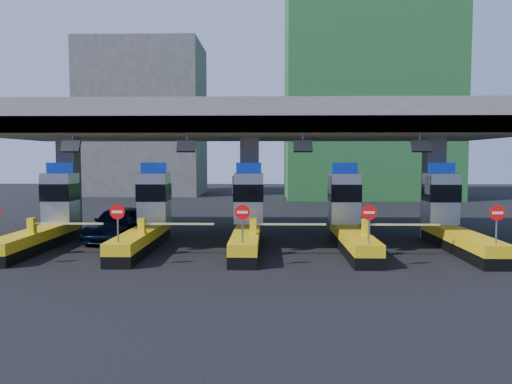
{
  "coord_description": "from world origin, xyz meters",
  "views": [
    {
      "loc": [
        1.02,
        -24.27,
        4.4
      ],
      "look_at": [
        0.42,
        0.0,
        2.74
      ],
      "focal_mm": 35.0,
      "sensor_mm": 36.0,
      "label": 1
    }
  ],
  "objects": [
    {
      "name": "bg_building_concrete",
      "position": [
        -14.0,
        36.0,
        9.0
      ],
      "size": [
        14.0,
        10.0,
        18.0
      ],
      "primitive_type": "cube",
      "color": "#4C4C49",
      "rests_on": "ground"
    },
    {
      "name": "bg_building_scaffold",
      "position": [
        12.0,
        32.0,
        14.0
      ],
      "size": [
        18.0,
        12.0,
        28.0
      ],
      "primitive_type": "cube",
      "color": "#1E5926",
      "rests_on": "ground"
    },
    {
      "name": "van",
      "position": [
        -6.97,
        2.03,
        0.91
      ],
      "size": [
        2.9,
        5.58,
        1.81
      ],
      "primitive_type": "imported",
      "rotation": [
        0.0,
        0.0,
        -0.15
      ],
      "color": "black",
      "rests_on": "ground"
    },
    {
      "name": "toll_lane_far_right",
      "position": [
        10.0,
        0.28,
        1.4
      ],
      "size": [
        4.43,
        8.0,
        4.16
      ],
      "color": "black",
      "rests_on": "ground"
    },
    {
      "name": "toll_lane_far_left",
      "position": [
        -10.0,
        0.28,
        1.4
      ],
      "size": [
        4.43,
        8.0,
        4.16
      ],
      "color": "black",
      "rests_on": "ground"
    },
    {
      "name": "toll_lane_right",
      "position": [
        5.0,
        0.28,
        1.4
      ],
      "size": [
        4.43,
        8.0,
        4.16
      ],
      "color": "black",
      "rests_on": "ground"
    },
    {
      "name": "toll_canopy",
      "position": [
        0.0,
        2.87,
        6.13
      ],
      "size": [
        28.0,
        12.09,
        7.0
      ],
      "color": "slate",
      "rests_on": "ground"
    },
    {
      "name": "toll_lane_left",
      "position": [
        -5.0,
        0.28,
        1.4
      ],
      "size": [
        4.43,
        8.0,
        4.16
      ],
      "color": "black",
      "rests_on": "ground"
    },
    {
      "name": "ground",
      "position": [
        0.0,
        0.0,
        0.0
      ],
      "size": [
        120.0,
        120.0,
        0.0
      ],
      "primitive_type": "plane",
      "color": "black",
      "rests_on": "ground"
    },
    {
      "name": "toll_lane_center",
      "position": [
        0.0,
        0.28,
        1.4
      ],
      "size": [
        4.43,
        8.0,
        4.16
      ],
      "color": "black",
      "rests_on": "ground"
    }
  ]
}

